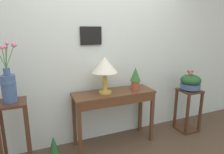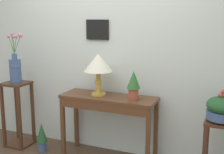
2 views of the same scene
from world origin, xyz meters
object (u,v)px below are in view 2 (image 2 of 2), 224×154
at_px(console_table, 108,107).
at_px(pedestal_stand_right, 219,154).
at_px(potted_plant_on_console, 134,84).
at_px(flower_vase_tall_left, 15,67).
at_px(pedestal_stand_left, 18,114).
at_px(potted_plant_floor, 42,136).
at_px(table_lamp, 98,65).
at_px(planter_bowl_wide_right, 223,108).

distance_m(console_table, pedestal_stand_right, 1.31).
xyz_separation_m(potted_plant_on_console, pedestal_stand_right, (0.95, -0.08, -0.62)).
bearing_deg(flower_vase_tall_left, pedestal_stand_left, -164.40).
relative_size(console_table, potted_plant_floor, 3.00).
xyz_separation_m(table_lamp, pedestal_stand_right, (1.40, -0.11, -0.81)).
height_order(potted_plant_on_console, potted_plant_floor, potted_plant_on_console).
relative_size(pedestal_stand_left, planter_bowl_wide_right, 2.69).
bearing_deg(planter_bowl_wide_right, potted_plant_on_console, 175.06).
distance_m(table_lamp, potted_plant_floor, 1.21).
height_order(potted_plant_on_console, planter_bowl_wide_right, potted_plant_on_console).
height_order(console_table, pedestal_stand_left, pedestal_stand_left).
height_order(table_lamp, flower_vase_tall_left, flower_vase_tall_left).
bearing_deg(console_table, pedestal_stand_left, -176.30).
distance_m(potted_plant_on_console, pedestal_stand_right, 1.14).
xyz_separation_m(console_table, pedestal_stand_left, (-1.27, -0.08, -0.23)).
distance_m(flower_vase_tall_left, pedestal_stand_right, 2.64).
distance_m(pedestal_stand_right, planter_bowl_wide_right, 0.48).
distance_m(potted_plant_on_console, pedestal_stand_left, 1.68).
bearing_deg(pedestal_stand_right, table_lamp, 175.38).
xyz_separation_m(pedestal_stand_left, flower_vase_tall_left, (0.00, 0.00, 0.63)).
relative_size(flower_vase_tall_left, potted_plant_floor, 1.71).
xyz_separation_m(potted_plant_on_console, pedestal_stand_left, (-1.59, -0.07, -0.54)).
bearing_deg(flower_vase_tall_left, pedestal_stand_right, -0.19).
distance_m(pedestal_stand_left, flower_vase_tall_left, 0.63).
bearing_deg(pedestal_stand_right, potted_plant_on_console, 175.05).
bearing_deg(flower_vase_tall_left, potted_plant_on_console, 2.67).
relative_size(table_lamp, potted_plant_on_console, 1.51).
xyz_separation_m(table_lamp, potted_plant_floor, (-0.73, -0.16, -0.95)).
relative_size(pedestal_stand_right, potted_plant_floor, 1.84).
height_order(table_lamp, pedestal_stand_left, table_lamp).
bearing_deg(planter_bowl_wide_right, potted_plant_floor, -178.83).
distance_m(table_lamp, flower_vase_tall_left, 1.15).
bearing_deg(pedestal_stand_left, potted_plant_on_console, 2.68).
height_order(console_table, planter_bowl_wide_right, planter_bowl_wide_right).
bearing_deg(pedestal_stand_left, pedestal_stand_right, -0.19).
bearing_deg(table_lamp, potted_plant_on_console, -3.91).
xyz_separation_m(pedestal_stand_right, potted_plant_floor, (-2.14, -0.04, -0.14)).
bearing_deg(planter_bowl_wide_right, console_table, 175.93).
xyz_separation_m(potted_plant_on_console, flower_vase_tall_left, (-1.59, -0.07, 0.09)).
bearing_deg(flower_vase_tall_left, table_lamp, 5.26).
relative_size(console_table, pedestal_stand_right, 1.63).
bearing_deg(planter_bowl_wide_right, pedestal_stand_right, -54.45).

